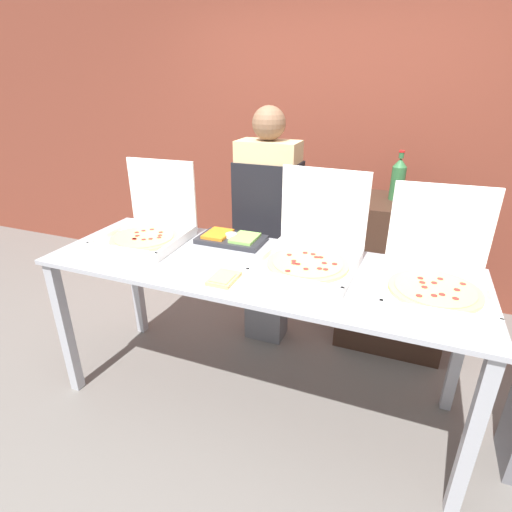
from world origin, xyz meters
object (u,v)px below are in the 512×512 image
Objects in this scene: pizza_box_near_right at (436,274)px; soda_bottle at (398,179)px; paper_plate_front_right at (224,279)px; person_server_vest at (268,219)px; pizza_box_near_left at (149,227)px; veggie_tray at (231,239)px; soda_can_silver at (437,205)px; pizza_box_far_right at (312,250)px.

pizza_box_near_right is 1.53× the size of soda_bottle.
paper_plate_front_right is 0.90m from person_server_vest.
pizza_box_near_left is 2.28× the size of paper_plate_front_right.
person_server_vest is (0.09, 0.41, 0.00)m from veggie_tray.
soda_bottle is (0.88, 0.76, 0.28)m from veggie_tray.
soda_bottle reaches higher than soda_can_silver.
person_server_vest is at bearing -155.84° from soda_bottle.
paper_plate_front_right is at bearing -132.05° from pizza_box_far_right.
pizza_box_near_left reaches higher than paper_plate_front_right.
veggie_tray is (-0.53, 0.14, -0.06)m from pizza_box_far_right.
soda_bottle is (1.36, 0.91, 0.22)m from pizza_box_near_left.
soda_bottle is at bearing 71.62° from pizza_box_far_right.
soda_can_silver is at bearing -174.98° from person_server_vest.
soda_bottle is 2.63× the size of soda_can_silver.
soda_bottle is (-0.26, 0.96, 0.22)m from pizza_box_near_right.
veggie_tray is 1.24m from soda_can_silver.
veggie_tray is at bearing 168.30° from pizza_box_far_right.
pizza_box_near_left is 1.65m from soda_bottle.
soda_bottle is at bearing 31.57° from pizza_box_near_left.
person_server_vest reaches higher than veggie_tray.
pizza_box_far_right reaches higher than veggie_tray.
soda_can_silver is at bearing 46.25° from paper_plate_front_right.
person_server_vest is (-0.79, -0.35, -0.27)m from soda_bottle.
pizza_box_far_right is at bearing 45.17° from paper_plate_front_right.
pizza_box_far_right is 0.61m from pizza_box_near_right.
pizza_box_far_right is 2.40× the size of paper_plate_front_right.
veggie_tray is at bearing 14.97° from pizza_box_near_left.
veggie_tray is at bearing 110.74° from paper_plate_front_right.
pizza_box_far_right is 1.30× the size of veggie_tray.
veggie_tray is at bearing -139.05° from soda_bottle.
pizza_box_far_right is at bearing -111.16° from soda_bottle.
paper_plate_front_right is (-0.95, -0.28, -0.07)m from pizza_box_near_right.
pizza_box_near_right is 1.21m from person_server_vest.
veggie_tray is 0.42m from person_server_vest.
soda_can_silver is at bearing 88.27° from pizza_box_near_right.
soda_bottle is 0.91m from person_server_vest.
soda_can_silver is at bearing 49.64° from pizza_box_far_right.
pizza_box_near_right is (1.61, -0.05, 0.00)m from pizza_box_near_left.
paper_plate_front_right is 0.66× the size of soda_bottle.
soda_can_silver is (0.59, 0.63, 0.13)m from pizza_box_far_right.
person_server_vest is (-1.05, 0.61, -0.05)m from pizza_box_near_right.
pizza_box_near_right is at bearing -75.13° from soda_bottle.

